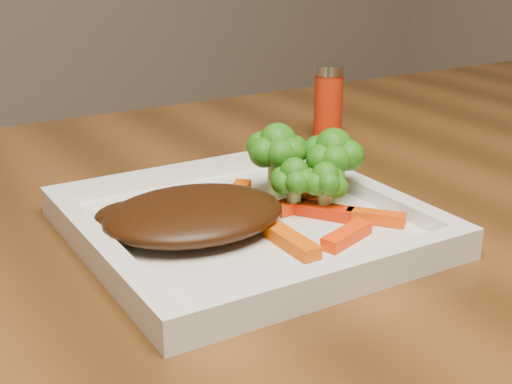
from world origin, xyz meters
TOP-DOWN VIEW (x-y plane):
  - plate at (-0.21, -0.20)m, footprint 0.27×0.27m
  - steak at (-0.26, -0.19)m, footprint 0.16×0.13m
  - broccoli_0 at (-0.15, -0.16)m, footprint 0.08×0.08m
  - broccoli_1 at (-0.12, -0.19)m, footprint 0.07×0.07m
  - broccoli_2 at (-0.14, -0.22)m, footprint 0.06×0.06m
  - broccoli_3 at (-0.16, -0.20)m, footprint 0.06×0.06m
  - carrot_0 at (-0.16, -0.27)m, footprint 0.06×0.03m
  - carrot_1 at (-0.12, -0.25)m, footprint 0.04×0.05m
  - carrot_2 at (-0.21, -0.26)m, footprint 0.02×0.06m
  - carrot_3 at (-0.11, -0.16)m, footprint 0.06×0.03m
  - carrot_4 at (-0.19, -0.15)m, footprint 0.05×0.05m
  - carrot_5 at (-0.15, -0.22)m, footprint 0.05×0.06m
  - carrot_6 at (-0.15, -0.19)m, footprint 0.06×0.02m
  - spice_shaker at (0.02, 0.00)m, footprint 0.04×0.04m

SIDE VIEW (x-z plane):
  - plate at x=-0.21m, z-range 0.75..0.76m
  - carrot_0 at x=-0.16m, z-range 0.76..0.77m
  - carrot_1 at x=-0.12m, z-range 0.76..0.77m
  - carrot_2 at x=-0.21m, z-range 0.76..0.77m
  - carrot_3 at x=-0.11m, z-range 0.76..0.77m
  - carrot_4 at x=-0.19m, z-range 0.76..0.77m
  - carrot_5 at x=-0.15m, z-range 0.76..0.77m
  - carrot_6 at x=-0.15m, z-range 0.76..0.77m
  - steak at x=-0.26m, z-range 0.76..0.79m
  - broccoli_2 at x=-0.14m, z-range 0.76..0.82m
  - broccoli_3 at x=-0.16m, z-range 0.76..0.82m
  - broccoli_1 at x=-0.12m, z-range 0.76..0.83m
  - spice_shaker at x=0.02m, z-range 0.75..0.84m
  - broccoli_0 at x=-0.15m, z-range 0.76..0.83m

